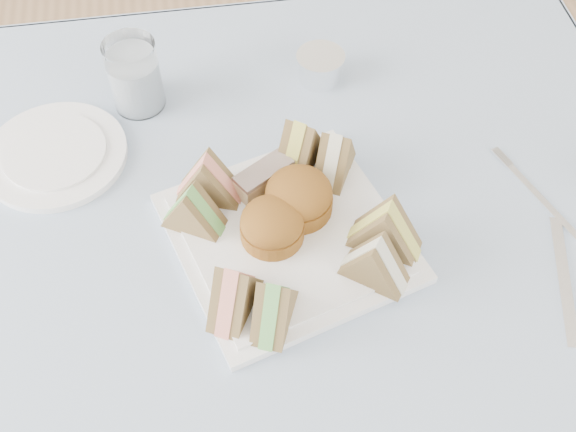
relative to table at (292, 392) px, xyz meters
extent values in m
cube|color=brown|center=(0.00, 0.00, 0.00)|extent=(0.90, 0.90, 0.74)
cube|color=silver|center=(0.00, 0.00, 0.37)|extent=(1.02, 1.02, 0.01)
cube|color=white|center=(0.00, 0.04, 0.38)|extent=(0.33, 0.33, 0.01)
cylinder|color=#845411|center=(-0.02, 0.04, 0.41)|extent=(0.09, 0.09, 0.05)
cylinder|color=#845411|center=(0.02, 0.07, 0.42)|extent=(0.11, 0.11, 0.06)
cube|color=tan|center=(-0.02, 0.12, 0.41)|extent=(0.08, 0.07, 0.04)
cylinder|color=white|center=(-0.29, 0.22, 0.38)|extent=(0.23, 0.23, 0.01)
cylinder|color=white|center=(-0.17, 0.31, 0.43)|extent=(0.08, 0.08, 0.11)
cylinder|color=white|center=(0.09, 0.32, 0.40)|extent=(0.08, 0.08, 0.04)
cube|color=white|center=(0.31, -0.07, 0.38)|extent=(0.06, 0.18, 0.00)
cube|color=white|center=(0.34, 0.03, 0.38)|extent=(0.06, 0.15, 0.00)
camera|label=1|loc=(-0.08, -0.46, 1.11)|focal=45.00mm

